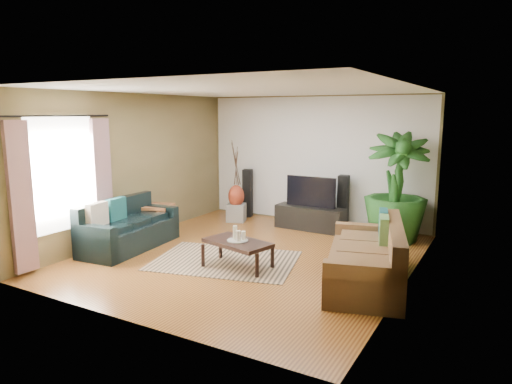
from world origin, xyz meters
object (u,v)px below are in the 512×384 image
Objects in this scene: tv_stand at (310,218)px; potted_plant at (396,187)px; speaker_right at (343,202)px; side_table at (157,220)px; vase at (236,196)px; pedestal at (236,213)px; sofa_right at (365,253)px; sofa_left at (130,224)px; television at (311,192)px; coffee_table at (238,254)px; speaker_left at (248,193)px.

potted_plant reaches higher than tv_stand.
speaker_right is 3.72m from side_table.
tv_stand is 0.74m from speaker_right.
side_table is (-0.75, -1.70, -0.26)m from vase.
tv_stand reaches higher than pedestal.
sofa_right is 1.52× the size of tv_stand.
tv_stand is at bearing -44.71° from sofa_left.
speaker_right is at bearing 12.42° from vase.
side_table is (-4.10, -1.84, -0.71)m from potted_plant.
television is (-1.80, 2.37, 0.35)m from sofa_right.
coffee_table is 1.76× the size of side_table.
tv_stand is (-1.80, 2.35, -0.19)m from sofa_right.
speaker_right is 2.90× the size of pedestal.
potted_plant reaches higher than sofa_left.
potted_plant reaches higher than vase.
coffee_table is at bearing -20.02° from side_table.
television is 2.13× the size of vase.
pedestal is (-1.61, 2.56, -0.02)m from coffee_table.
sofa_right is 2.44m from potted_plant.
tv_stand is 1.28× the size of speaker_right.
vase reaches higher than tv_stand.
potted_plant is (1.67, 0.02, 0.77)m from tv_stand.
sofa_right is 1.07× the size of potted_plant.
speaker_left is (0.56, 3.13, 0.12)m from sofa_left.
side_table is at bearing -113.87° from vase.
television reaches higher than sofa_left.
sofa_right is 1.92m from coffee_table.
coffee_table is 0.51× the size of potted_plant.
tv_stand reaches higher than coffee_table.
vase is (-1.61, 2.56, 0.34)m from coffee_table.
pedestal is (0.02, -0.52, -0.35)m from speaker_left.
speaker_left is 2.84× the size of pedestal.
speaker_left is (-3.50, 2.74, 0.12)m from sofa_right.
speaker_left is 0.54× the size of potted_plant.
speaker_left reaches higher than vase.
coffee_table is at bearing -105.49° from speaker_right.
speaker_right is (2.81, 3.11, 0.13)m from sofa_left.
sofa_left reaches higher than vase.
tv_stand is at bearing 4.17° from vase.
coffee_table is at bearing -77.00° from speaker_left.
tv_stand is 1.36× the size of television.
speaker_left reaches higher than sofa_right.
potted_plant is at bearing -60.17° from sofa_left.
tv_stand is at bearing -150.30° from speaker_right.
speaker_left is (-1.63, 3.07, 0.33)m from coffee_table.
speaker_right reaches higher than speaker_left.
side_table is at bearing -147.57° from speaker_right.
vase is 0.83× the size of side_table.
speaker_right is at bearing 12.42° from pedestal.
television is (0.07, 2.70, 0.57)m from coffee_table.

